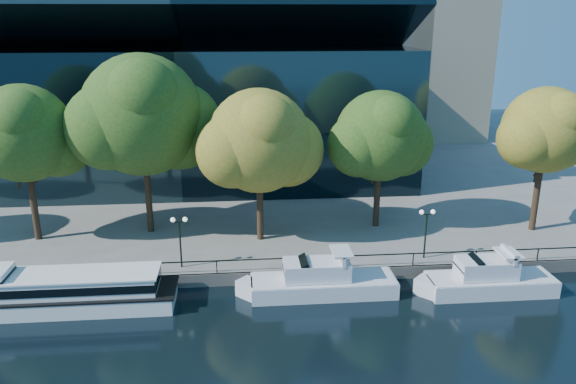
{
  "coord_description": "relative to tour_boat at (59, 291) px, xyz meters",
  "views": [
    {
      "loc": [
        1.88,
        -35.21,
        19.44
      ],
      "look_at": [
        5.77,
        8.0,
        5.66
      ],
      "focal_mm": 35.0,
      "sensor_mm": 36.0,
      "label": 1
    }
  ],
  "objects": [
    {
      "name": "tree_5",
      "position": [
        38.73,
        8.92,
        8.55
      ],
      "size": [
        9.2,
        7.55,
        12.73
      ],
      "color": "black",
      "rests_on": "promenade"
    },
    {
      "name": "railing",
      "position": [
        10.67,
        2.59,
        0.61
      ],
      "size": [
        88.2,
        0.08,
        0.99
      ],
      "color": "black",
      "rests_on": "promenade"
    },
    {
      "name": "cruiser_far",
      "position": [
        30.13,
        -0.41,
        -0.26
      ],
      "size": [
        10.3,
        2.85,
        3.36
      ],
      "color": "silver",
      "rests_on": "ground"
    },
    {
      "name": "lamp_2",
      "position": [
        26.95,
        3.84,
        2.65
      ],
      "size": [
        1.26,
        0.36,
        4.03
      ],
      "color": "black",
      "rests_on": "promenade"
    },
    {
      "name": "tree_1",
      "position": [
        -4.65,
        10.59,
        8.71
      ],
      "size": [
        9.98,
        8.18,
        13.21
      ],
      "color": "black",
      "rests_on": "promenade"
    },
    {
      "name": "tour_boat",
      "position": [
        0.0,
        0.0,
        0.0
      ],
      "size": [
        16.47,
        3.67,
        3.12
      ],
      "color": "white",
      "rests_on": "ground"
    },
    {
      "name": "ground",
      "position": [
        10.67,
        -0.66,
        -1.33
      ],
      "size": [
        160.0,
        160.0,
        0.0
      ],
      "primitive_type": "plane",
      "color": "black",
      "rests_on": "ground"
    },
    {
      "name": "tree_4",
      "position": [
        25.0,
        11.13,
        7.81
      ],
      "size": [
        9.9,
        8.12,
        12.27
      ],
      "color": "black",
      "rests_on": "promenade"
    },
    {
      "name": "cruiser_near",
      "position": [
        17.93,
        0.46,
        -0.28
      ],
      "size": [
        11.63,
        2.99,
        3.37
      ],
      "color": "silver",
      "rests_on": "ground"
    },
    {
      "name": "promenade",
      "position": [
        10.67,
        35.71,
        -0.83
      ],
      "size": [
        90.0,
        67.08,
        1.0
      ],
      "color": "slate",
      "rests_on": "ground"
    },
    {
      "name": "convention_building",
      "position": [
        6.67,
        31.13,
        7.18
      ],
      "size": [
        50.0,
        24.57,
        21.43
      ],
      "color": "black",
      "rests_on": "ground"
    },
    {
      "name": "tree_2",
      "position": [
        4.78,
        11.53,
        9.86
      ],
      "size": [
        12.77,
        10.47,
        15.51
      ],
      "color": "black",
      "rests_on": "promenade"
    },
    {
      "name": "lamp_1",
      "position": [
        7.96,
        3.84,
        2.65
      ],
      "size": [
        1.26,
        0.36,
        4.03
      ],
      "color": "black",
      "rests_on": "promenade"
    },
    {
      "name": "tree_3",
      "position": [
        14.38,
        8.89,
        8.09
      ],
      "size": [
        10.67,
        8.75,
        12.87
      ],
      "color": "black",
      "rests_on": "promenade"
    }
  ]
}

